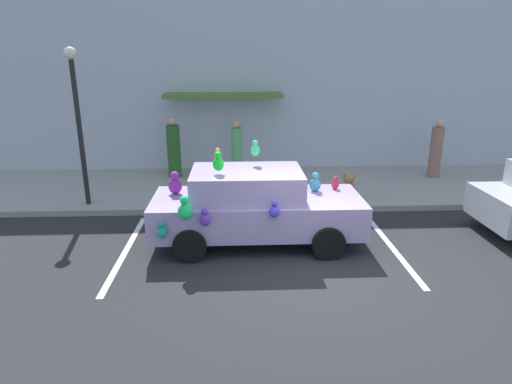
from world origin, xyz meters
TOP-DOWN VIEW (x-y plane):
  - ground_plane at (0.00, 0.00)m, footprint 60.00×60.00m
  - sidewalk at (0.00, 5.00)m, footprint 24.00×4.00m
  - storefront_building at (-0.02, 7.14)m, footprint 24.00×1.25m
  - parking_stripe_front at (1.77, 1.00)m, footprint 0.12×3.60m
  - parking_stripe_rear at (-3.59, 1.00)m, footprint 0.12×3.60m
  - plush_covered_car at (-1.02, 1.32)m, footprint 4.24×2.01m
  - teddy_bear_on_sidewalk at (1.47, 3.42)m, footprint 0.40×0.33m
  - street_lamp_post at (-5.10, 3.50)m, footprint 0.28×0.28m
  - pedestrian_near_shopfront at (4.68, 5.62)m, footprint 0.36×0.36m
  - pedestrian_walking_past at (-3.25, 5.99)m, footprint 0.40×0.40m
  - pedestrian_by_lamp at (-1.35, 6.02)m, footprint 0.32×0.32m

SIDE VIEW (x-z plane):
  - ground_plane at x=0.00m, z-range 0.00..0.00m
  - parking_stripe_front at x=1.77m, z-range 0.00..0.01m
  - parking_stripe_rear at x=-3.59m, z-range 0.00..0.01m
  - sidewalk at x=0.00m, z-range 0.00..0.15m
  - teddy_bear_on_sidewalk at x=1.47m, z-range 0.12..0.88m
  - plush_covered_car at x=-1.02m, z-range -0.23..1.83m
  - pedestrian_by_lamp at x=-1.35m, z-range 0.09..1.78m
  - pedestrian_near_shopfront at x=4.68m, z-range 0.08..1.82m
  - pedestrian_walking_past at x=-3.25m, z-range 0.08..1.88m
  - street_lamp_post at x=-5.10m, z-range 0.58..4.34m
  - storefront_building at x=-0.02m, z-range -0.01..6.39m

